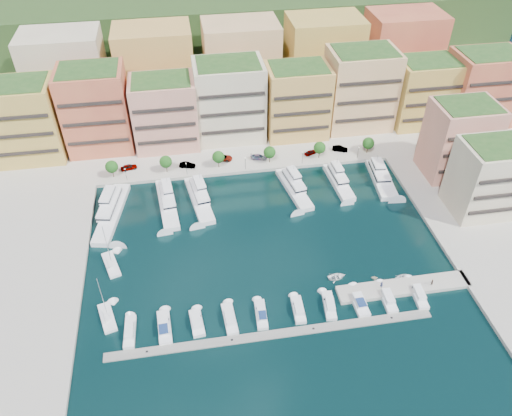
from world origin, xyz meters
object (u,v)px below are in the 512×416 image
object	(u,v)px
tree_0	(112,167)
tender_2	(403,277)
car_5	(340,149)
tree_5	(368,143)
cruiser_0	(130,332)
cruiser_6	(329,306)
lamppost_4	(358,151)
lamppost_2	(245,161)
tender_0	(337,277)
car_0	(129,167)
yacht_4	(294,187)
tree_1	(166,162)
yacht_6	(381,177)
car_2	(223,158)
cruiser_2	(197,323)
tree_4	(320,148)
cruiser_3	(230,319)
car_3	(259,157)
sailboat_1	(111,265)
tender_1	(374,278)
sailboat_0	(107,318)
cruiser_5	(298,310)
yacht_2	(199,197)
tree_2	(218,157)
yacht_5	(338,180)
cruiser_9	(418,294)
yacht_1	(167,202)
cruiser_1	(164,328)
lamppost_3	(303,156)
cruiser_8	(387,298)
car_1	(187,165)
lamppost_1	(186,167)
yacht_0	(112,210)
person_0	(381,285)
cruiser_7	(359,302)
cruiser_4	(261,315)
tree_3	(270,152)
car_4	(311,152)
person_1	(432,282)

from	to	relation	value
tree_0	tender_2	size ratio (longest dim) A/B	1.46
car_5	tree_5	bearing A→B (deg)	-85.77
cruiser_0	cruiser_6	world-z (taller)	same
lamppost_4	lamppost_2	bearing A→B (deg)	180.00
tree_5	tender_0	xyz separation A→B (m)	(-24.63, -49.74, -4.29)
car_5	car_0	bearing A→B (deg)	111.62
yacht_4	car_5	xyz separation A→B (m)	(19.07, 16.50, 0.74)
tree_1	cruiser_0	world-z (taller)	tree_1
yacht_6	car_2	world-z (taller)	yacht_6
tree_1	cruiser_2	distance (m)	58.44
tree_4	cruiser_2	world-z (taller)	tree_4
cruiser_0	cruiser_3	size ratio (longest dim) A/B	0.99
car_3	sailboat_1	bearing A→B (deg)	145.39
lamppost_4	tender_1	world-z (taller)	lamppost_4
sailboat_0	cruiser_5	bearing A→B (deg)	-6.49
yacht_2	tree_2	bearing A→B (deg)	62.96
yacht_5	tender_2	size ratio (longest dim) A/B	4.69
tree_1	tender_0	world-z (taller)	tree_1
yacht_2	cruiser_6	size ratio (longest dim) A/B	2.62
tree_1	sailboat_0	size ratio (longest dim) A/B	0.43
yacht_4	cruiser_9	world-z (taller)	yacht_4
car_0	tree_0	bearing A→B (deg)	112.26
yacht_1	cruiser_1	xyz separation A→B (m)	(-1.80, -43.36, -0.52)
cruiser_3	tender_0	xyz separation A→B (m)	(27.17, 8.35, -0.09)
tree_5	yacht_1	size ratio (longest dim) A/B	0.25
cruiser_9	lamppost_3	bearing A→B (deg)	104.52
tree_5	yacht_6	xyz separation A→B (m)	(-0.17, -13.30, -3.53)
yacht_1	tender_0	bearing A→B (deg)	-41.34
lamppost_3	cruiser_8	world-z (taller)	lamppost_3
cruiser_3	car_1	world-z (taller)	car_1
car_3	lamppost_2	bearing A→B (deg)	147.18
lamppost_1	yacht_0	xyz separation A→B (m)	(-21.72, -13.79, -2.62)
cruiser_8	person_0	distance (m)	3.27
cruiser_7	cruiser_4	bearing A→B (deg)	179.98
tree_5	yacht_2	size ratio (longest dim) A/B	0.26
cruiser_2	sailboat_1	xyz separation A→B (m)	(-19.77, 21.36, -0.24)
lamppost_3	cruiser_0	bearing A→B (deg)	-132.78
tree_1	yacht_6	xyz separation A→B (m)	(63.83, -13.30, -3.53)
tender_1	tree_3	bearing A→B (deg)	29.70
cruiser_7	sailboat_0	world-z (taller)	sailboat_0
car_4	person_0	size ratio (longest dim) A/B	2.14
tree_0	sailboat_1	distance (m)	37.00
tree_1	tree_2	distance (m)	16.00
tree_4	cruiser_6	distance (m)	59.65
yacht_6	cruiser_1	size ratio (longest dim) A/B	2.16
lamppost_4	yacht_4	xyz separation A→B (m)	(-23.32, -11.54, -2.73)
tree_0	car_1	distance (m)	22.56
yacht_4	person_1	world-z (taller)	yacht_4
cruiser_2	car_4	size ratio (longest dim) A/B	1.77
tree_0	lamppost_2	world-z (taller)	tree_0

